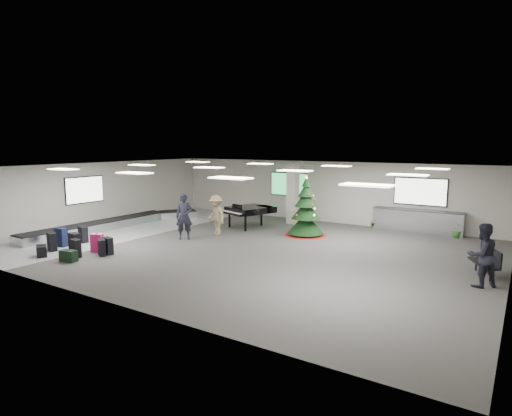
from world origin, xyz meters
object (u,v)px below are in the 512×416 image
Objects in this scene: potted_plant_right at (457,230)px; traveler_a at (184,217)px; christmas_tree at (306,215)px; potted_plant_left at (375,221)px; baggage_carousel at (117,223)px; traveler_bench at (482,255)px; bench at (487,260)px; service_counter at (417,221)px; pink_suitcase at (97,243)px; grand_piano at (248,210)px; traveler_b at (216,215)px.

traveler_a is at bearing -146.10° from potted_plant_right.
christmas_tree reaches higher than potted_plant_left.
traveler_bench reaches higher than baggage_carousel.
traveler_bench is (-0.07, -1.20, 0.42)m from bench.
service_counter reaches higher than pink_suitcase.
service_counter is at bearing 27.67° from baggage_carousel.
bench is at bearing -136.69° from traveler_bench.
potted_plant_left is at bearing -175.57° from service_counter.
potted_plant_left is (-5.28, 5.66, -0.14)m from bench.
christmas_tree is at bearing -124.46° from potted_plant_left.
service_counter is at bearing 24.93° from pink_suitcase.
grand_piano is at bearing 40.59° from traveler_a.
christmas_tree is at bearing 15.99° from grand_piano.
potted_plant_right is (-1.59, 5.59, -0.15)m from bench.
potted_plant_left is (5.68, 5.28, -0.53)m from traveler_b.
service_counter is 5.55× the size of potted_plant_right.
pink_suitcase is 12.75m from potted_plant_left.
baggage_carousel is 14.50m from service_counter.
pink_suitcase is at bearing -91.24° from traveler_b.
christmas_tree is at bearing 136.88° from bench.
pink_suitcase is at bearing -132.47° from service_counter.
grand_piano reaches higher than bench.
bench is at bearing 4.81° from grand_piano.
traveler_bench reaches higher than service_counter.
grand_piano is 2.24m from traveler_b.
christmas_tree reaches higher than baggage_carousel.
service_counter is (12.84, 6.73, 0.33)m from baggage_carousel.
potted_plant_left is at bearing 30.90° from pink_suitcase.
traveler_b is 11.01m from traveler_bench.
service_counter is at bearing 39.03° from christmas_tree.
baggage_carousel is 6.58m from grand_piano.
traveler_bench is (3.27, -7.01, 0.39)m from service_counter.
service_counter is 5.33m from christmas_tree.
traveler_bench reaches higher than pink_suitcase.
grand_piano is 10.99m from bench.
christmas_tree reaches higher than traveler_a.
pink_suitcase is 0.37× the size of traveler_a.
traveler_b is 2.42× the size of potted_plant_left.
pink_suitcase reaches higher than potted_plant_right.
traveler_bench is 8.63m from potted_plant_left.
baggage_carousel is 5.43m from traveler_b.
traveler_bench is at bearing -36.51° from traveler_a.
bench is 0.75× the size of traveler_a.
christmas_tree is (5.39, 7.05, 0.59)m from pink_suitcase.
christmas_tree is at bearing 21.24° from baggage_carousel.
traveler_b reaches higher than bench.
potted_plant_right is at bearing 36.73° from grand_piano.
traveler_b is 2.49× the size of potted_plant_right.
christmas_tree is 1.52× the size of traveler_b.
pink_suitcase is 0.98× the size of potted_plant_left.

